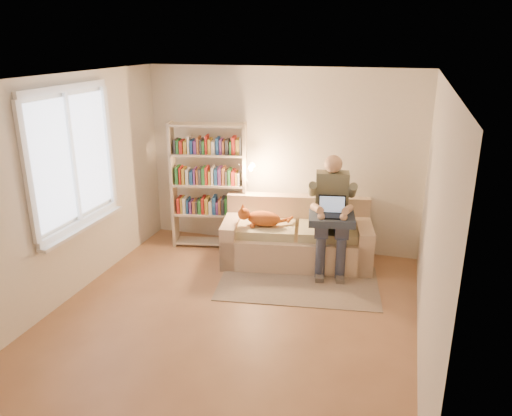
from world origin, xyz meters
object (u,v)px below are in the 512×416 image
(cat, at_px, (261,218))
(laptop, at_px, (335,211))
(bookshelf, at_px, (209,180))
(sofa, at_px, (297,239))
(person, at_px, (332,208))

(cat, xyz_separation_m, laptop, (0.99, 0.01, 0.20))
(cat, relative_size, bookshelf, 0.37)
(sofa, bearing_deg, laptop, -31.78)
(sofa, bearing_deg, bookshelf, 162.74)
(sofa, relative_size, laptop, 5.33)
(sofa, xyz_separation_m, bookshelf, (-1.35, 0.16, 0.71))
(cat, distance_m, bookshelf, 1.03)
(person, bearing_deg, bookshelf, 162.32)
(sofa, xyz_separation_m, laptop, (0.53, -0.21, 0.55))
(sofa, xyz_separation_m, cat, (-0.46, -0.22, 0.34))
(person, height_order, cat, person)
(person, relative_size, cat, 2.22)
(bookshelf, bearing_deg, person, -19.10)
(laptop, bearing_deg, sofa, 148.22)
(sofa, distance_m, cat, 0.61)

